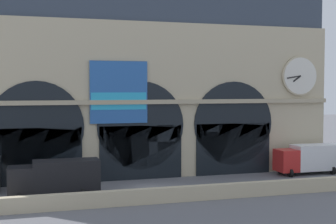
{
  "coord_description": "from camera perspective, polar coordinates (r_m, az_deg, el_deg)",
  "views": [
    {
      "loc": [
        -10.84,
        -41.14,
        9.2
      ],
      "look_at": [
        2.84,
        5.0,
        6.76
      ],
      "focal_mm": 50.51,
      "sensor_mm": 36.0,
      "label": 1
    }
  ],
  "objects": [
    {
      "name": "station_building",
      "position": [
        49.46,
        -3.83,
        3.42
      ],
      "size": [
        42.48,
        4.64,
        20.0
      ],
      "color": "#BCAD8C",
      "rests_on": "ground"
    },
    {
      "name": "quay_parapet_wall",
      "position": [
        38.61,
        0.21,
        -9.95
      ],
      "size": [
        90.0,
        0.7,
        1.22
      ],
      "primitive_type": "cube",
      "color": "#BCAD8C",
      "rests_on": "ground"
    },
    {
      "name": "box_truck_midwest",
      "position": [
        41.18,
        -13.41,
        -7.67
      ],
      "size": [
        7.5,
        2.91,
        3.12
      ],
      "color": "black",
      "rests_on": "ground"
    },
    {
      "name": "ground_plane",
      "position": [
        43.52,
        -1.74,
        -9.3
      ],
      "size": [
        200.0,
        200.0,
        0.0
      ],
      "primitive_type": "plane",
      "color": "slate"
    },
    {
      "name": "box_truck_east",
      "position": [
        53.06,
        16.75,
        -5.34
      ],
      "size": [
        7.5,
        2.91,
        3.12
      ],
      "color": "red",
      "rests_on": "ground"
    }
  ]
}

